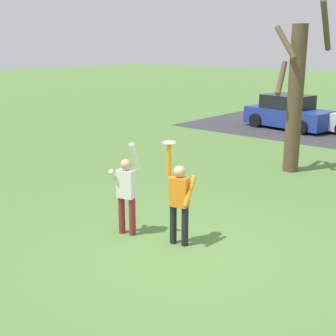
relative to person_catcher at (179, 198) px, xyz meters
name	(u,v)px	position (x,y,z in m)	size (l,w,h in m)	color
ground_plane	(187,251)	(0.33, -0.16, -0.98)	(120.00, 120.00, 0.00)	#567F3D
person_catcher	(179,198)	(0.00, 0.00, 0.00)	(0.58, 0.48, 2.08)	black
person_defender	(126,190)	(-1.18, -0.31, 0.00)	(0.61, 0.53, 2.04)	maroon
frisbee_disc	(169,143)	(-0.22, -0.06, 1.11)	(0.25, 0.25, 0.02)	white
parked_car_blue	(289,113)	(-4.44, 13.63, -0.25)	(4.31, 2.47, 1.59)	#233893
bare_tree_tall	(296,94)	(-0.84, 6.65, 1.45)	(1.69, 1.68, 5.17)	brown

